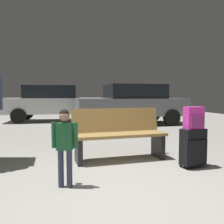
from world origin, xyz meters
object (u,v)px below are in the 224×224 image
parked_car_near (132,103)px  backpack_bright (194,118)px  child (65,140)px  suitcase (193,147)px  parked_car_far (53,102)px  bench (119,134)px

parked_car_near → backpack_bright: bearing=-98.9°
backpack_bright → child: (-1.97, -0.31, -0.18)m
suitcase → parked_car_far: parked_car_far is taller
suitcase → child: (-1.97, -0.31, 0.27)m
suitcase → child: bearing=-170.9°
parked_car_far → parked_car_near: 3.45m
backpack_bright → parked_car_far: bearing=105.5°
parked_car_far → backpack_bright: bearing=-74.5°
child → bench: bearing=47.3°
suitcase → backpack_bright: backpack_bright is taller
backpack_bright → child: child is taller
child → parked_car_far: bearing=90.4°
suitcase → child: size_ratio=0.63×
bench → parked_car_far: (-1.05, 6.53, 0.36)m
backpack_bright → parked_car_near: 5.43m
bench → parked_car_far: parked_car_far is taller
parked_car_near → parked_car_far: bearing=146.1°
child → parked_car_far: parked_car_far is taller
suitcase → parked_car_far: (-2.03, 7.29, 0.48)m
suitcase → child: child is taller
suitcase → parked_car_far: bearing=105.5°
bench → child: bearing=-132.7°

